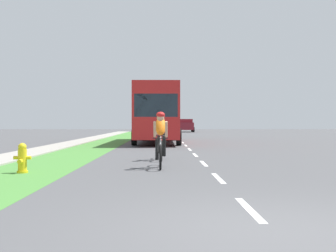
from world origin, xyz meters
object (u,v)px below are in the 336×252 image
at_px(bus_red, 157,112).
at_px(cyclist_trailing, 161,136).
at_px(suv_maroon, 186,125).
at_px(fire_hydrant_yellow, 22,158).
at_px(cyclist_lead, 161,139).
at_px(pickup_white, 159,127).

bearing_deg(bus_red, cyclist_trailing, -88.63).
bearing_deg(suv_maroon, fire_hydrant_yellow, -98.02).
xyz_separation_m(cyclist_lead, cyclist_trailing, (0.02, 2.56, 0.00)).
distance_m(fire_hydrant_yellow, suv_maroon, 48.33).
bearing_deg(suv_maroon, bus_red, -96.49).
distance_m(cyclist_lead, bus_red, 15.69).
relative_size(pickup_white, suv_maroon, 1.09).
relative_size(cyclist_trailing, bus_red, 0.15).
xyz_separation_m(fire_hydrant_yellow, pickup_white, (3.14, 34.79, 0.46)).
relative_size(fire_hydrant_yellow, cyclist_lead, 0.44).
xyz_separation_m(fire_hydrant_yellow, cyclist_lead, (3.50, 1.13, 0.44)).
height_order(bus_red, pickup_white, bus_red).
bearing_deg(pickup_white, cyclist_lead, -89.39).
bearing_deg(cyclist_trailing, cyclist_lead, -90.38).
height_order(cyclist_lead, pickup_white, pickup_white).
relative_size(bus_red, pickup_white, 2.27).
bearing_deg(bus_red, pickup_white, 90.20).
relative_size(cyclist_lead, cyclist_trailing, 1.00).
relative_size(cyclist_trailing, suv_maroon, 0.37).
relative_size(fire_hydrant_yellow, pickup_white, 0.15).
height_order(pickup_white, suv_maroon, suv_maroon).
xyz_separation_m(cyclist_trailing, suv_maroon, (3.22, 44.15, 0.14)).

